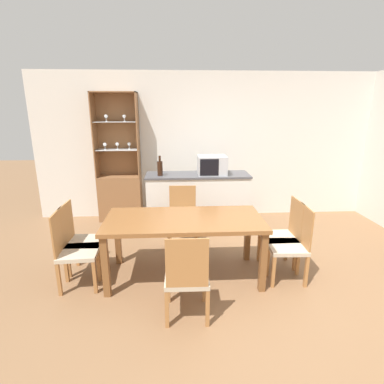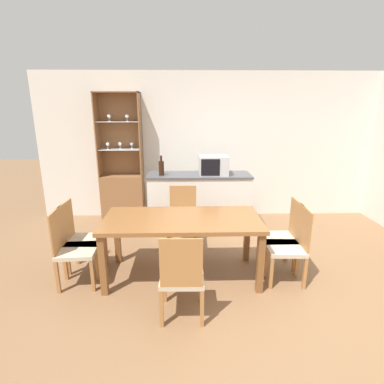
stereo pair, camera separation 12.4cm
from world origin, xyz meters
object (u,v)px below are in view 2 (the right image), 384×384
object	(u,v)px
microwave	(213,165)
dining_chair_head_far	(183,219)
dining_table	(182,225)
wine_bottle	(161,168)
dining_chair_side_right_near	(289,246)
dining_chair_side_left_far	(81,239)
display_cabinet	(123,185)
dining_chair_side_right_far	(282,237)
dining_chair_side_left_near	(73,249)
dining_chair_head_near	(182,277)

from	to	relation	value
microwave	dining_chair_head_far	bearing A→B (deg)	-124.49
dining_table	microwave	distance (m)	1.59
dining_table	wine_bottle	xyz separation A→B (m)	(-0.33, 1.40, 0.40)
dining_chair_side_right_near	dining_chair_side_left_far	bearing A→B (deg)	86.55
dining_chair_side_left_far	dining_chair_side_right_near	size ratio (longest dim) A/B	1.00
wine_bottle	display_cabinet	bearing A→B (deg)	142.06
dining_table	dining_chair_side_left_far	distance (m)	1.25
dining_chair_head_far	dining_chair_side_right_far	size ratio (longest dim) A/B	1.00
dining_chair_head_far	wine_bottle	world-z (taller)	wine_bottle
dining_chair_side_right_near	display_cabinet	bearing A→B (deg)	49.91
dining_chair_side_right_near	dining_chair_side_left_near	distance (m)	2.44
display_cabinet	dining_chair_side_left_far	xyz separation A→B (m)	(-0.15, -1.85, -0.19)
dining_chair_head_near	dining_chair_side_left_far	xyz separation A→B (m)	(-1.22, 0.87, 0.00)
display_cabinet	dining_chair_side_right_near	bearing A→B (deg)	-42.57
dining_chair_head_far	microwave	bearing A→B (deg)	-122.70
dining_table	dining_chair_side_left_far	xyz separation A→B (m)	(-1.22, 0.13, -0.22)
dining_chair_head_far	display_cabinet	bearing A→B (deg)	-47.29
dining_chair_head_near	display_cabinet	bearing A→B (deg)	112.49
dining_chair_side_left_far	display_cabinet	bearing A→B (deg)	176.81
dining_chair_side_right_far	dining_chair_side_left_far	bearing A→B (deg)	89.64
dining_table	dining_chair_side_right_far	bearing A→B (deg)	5.87
display_cabinet	dining_chair_side_left_near	xyz separation A→B (m)	(-0.15, -2.11, -0.19)
dining_chair_side_right_near	wine_bottle	size ratio (longest dim) A/B	2.83
display_cabinet	dining_table	xyz separation A→B (m)	(1.07, -1.98, 0.03)
display_cabinet	dining_chair_side_left_far	bearing A→B (deg)	-94.58
dining_chair_side_left_far	wine_bottle	xyz separation A→B (m)	(0.89, 1.27, 0.61)
dining_chair_head_far	microwave	size ratio (longest dim) A/B	1.97
display_cabinet	wine_bottle	size ratio (longest dim) A/B	7.03
display_cabinet	dining_chair_side_right_far	bearing A→B (deg)	-38.95
dining_table	dining_chair_side_right_near	xyz separation A→B (m)	(1.22, -0.13, -0.22)
dining_chair_head_near	microwave	bearing A→B (deg)	78.36
display_cabinet	microwave	world-z (taller)	display_cabinet
dining_chair_side_left_far	dining_chair_side_left_near	size ratio (longest dim) A/B	1.00
dining_table	dining_chair_side_right_far	size ratio (longest dim) A/B	2.03
dining_chair_side_left_far	microwave	size ratio (longest dim) A/B	1.97
dining_chair_side_left_far	dining_table	bearing A→B (deg)	85.48
dining_chair_side_left_near	wine_bottle	distance (m)	1.87
dining_chair_side_left_near	microwave	xyz separation A→B (m)	(1.71, 1.58, 0.64)
display_cabinet	dining_table	size ratio (longest dim) A/B	1.22
dining_chair_head_near	wine_bottle	xyz separation A→B (m)	(-0.33, 2.14, 0.61)
dining_chair_head_far	microwave	distance (m)	1.07
display_cabinet	dining_chair_head_near	bearing A→B (deg)	-68.49
dining_chair_side_right_near	microwave	distance (m)	1.85
dining_chair_head_near	dining_chair_side_right_near	size ratio (longest dim) A/B	1.00
dining_table	dining_chair_side_left_far	bearing A→B (deg)	174.09
dining_chair_side_right_near	wine_bottle	xyz separation A→B (m)	(-1.55, 1.53, 0.61)
dining_chair_side_right_far	dining_chair_side_right_near	xyz separation A→B (m)	(-0.00, -0.25, 0.00)
dining_chair_head_near	dining_chair_side_left_near	xyz separation A→B (m)	(-1.22, 0.61, 0.00)
dining_table	dining_chair_side_right_near	size ratio (longest dim) A/B	2.03
dining_chair_head_far	dining_chair_side_left_far	bearing A→B (deg)	28.46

